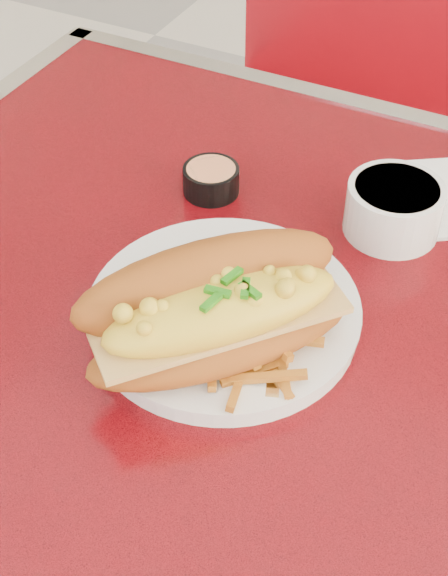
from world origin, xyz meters
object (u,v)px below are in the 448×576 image
at_px(dinner_plate, 224,312).
at_px(mac_hoagie, 216,309).
at_px(diner_table, 372,471).
at_px(fork, 278,324).
at_px(sauce_cup_left, 211,179).
at_px(gravy_ramekin, 394,207).

bearing_deg(dinner_plate, mac_hoagie, -70.96).
bearing_deg(diner_table, fork, -171.66).
height_order(dinner_plate, mac_hoagie, mac_hoagie).
relative_size(dinner_plate, mac_hoagie, 1.30).
xyz_separation_m(fork, sauce_cup_left, (-0.15, 0.17, -0.00)).
relative_size(mac_hoagie, gravy_ramekin, 2.33).
bearing_deg(diner_table, dinner_plate, -173.96).
height_order(mac_hoagie, gravy_ramekin, mac_hoagie).
bearing_deg(fork, sauce_cup_left, 21.97).
bearing_deg(dinner_plate, diner_table, 6.04).
distance_m(diner_table, dinner_plate, 0.23).
distance_m(diner_table, mac_hoagie, 0.27).
height_order(dinner_plate, fork, same).
bearing_deg(sauce_cup_left, fork, -47.49).
relative_size(gravy_ramekin, sauce_cup_left, 1.35).
relative_size(dinner_plate, gravy_ramekin, 3.02).
xyz_separation_m(fork, gravy_ramekin, (0.04, 0.19, 0.01)).
height_order(dinner_plate, gravy_ramekin, gravy_ramekin).
bearing_deg(mac_hoagie, sauce_cup_left, 69.76).
bearing_deg(fork, gravy_ramekin, -33.10).
bearing_deg(sauce_cup_left, diner_table, -30.24).
bearing_deg(gravy_ramekin, fork, -102.57).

